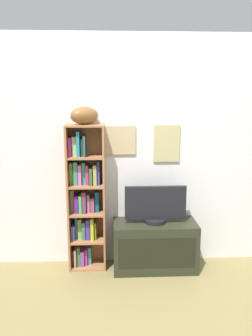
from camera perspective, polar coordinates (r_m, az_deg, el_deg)
ground at (r=3.00m, az=2.44°, el=-24.93°), size 5.20×5.20×0.04m
back_wall at (r=3.58m, az=0.99°, el=2.60°), size 4.80×0.08×2.41m
bookshelf at (r=3.56m, az=-6.92°, el=-5.28°), size 0.38×0.25×1.51m
football at (r=3.38m, az=-6.99°, el=8.71°), size 0.34×0.30×0.17m
tv_stand at (r=3.66m, az=4.83°, el=-12.82°), size 0.86×0.39×0.51m
television at (r=3.50m, az=4.95°, el=-6.24°), size 0.62×0.22×0.39m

